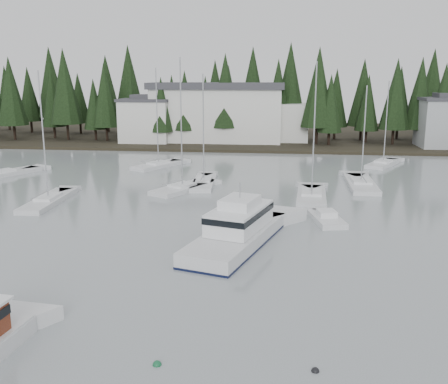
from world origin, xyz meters
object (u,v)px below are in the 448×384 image
object	(u,v)px
sailboat_3	(204,184)
runabout_1	(326,220)
harbor_inn	(228,113)
sailboat_1	(383,165)
sailboat_11	(0,176)
house_west	(146,120)
sailboat_12	(182,190)
sailboat_7	(361,185)
cabin_cruiser_center	(238,233)
sailboat_6	(159,166)
sailboat_0	(49,202)
sailboat_8	(311,197)

from	to	relation	value
sailboat_3	runabout_1	xyz separation A→B (m)	(13.05, -14.16, 0.06)
harbor_inn	runabout_1	world-z (taller)	harbor_inn
harbor_inn	runabout_1	xyz separation A→B (m)	(14.22, -52.04, -5.64)
harbor_inn	sailboat_1	size ratio (longest dim) A/B	2.38
harbor_inn	sailboat_11	size ratio (longest dim) A/B	2.26
house_west	sailboat_12	xyz separation A→B (m)	(14.32, -37.96, -4.56)
house_west	sailboat_3	bearing A→B (deg)	-64.85
sailboat_1	sailboat_3	world-z (taller)	sailboat_3
harbor_inn	sailboat_7	xyz separation A→B (m)	(19.47, -36.51, -5.72)
house_west	sailboat_3	size ratio (longest dim) A/B	0.72
runabout_1	cabin_cruiser_center	bearing A→B (deg)	121.43
sailboat_1	sailboat_6	distance (m)	32.17
sailboat_7	sailboat_11	world-z (taller)	sailboat_11
sailboat_0	runabout_1	size ratio (longest dim) A/B	2.40
sailboat_0	runabout_1	distance (m)	27.47
sailboat_11	runabout_1	size ratio (longest dim) A/B	2.32
harbor_inn	runabout_1	distance (m)	54.24
sailboat_7	sailboat_12	world-z (taller)	sailboat_12
sailboat_8	runabout_1	world-z (taller)	sailboat_8
sailboat_0	sailboat_12	size ratio (longest dim) A/B	0.90
sailboat_3	sailboat_1	bearing A→B (deg)	-59.39
sailboat_7	sailboat_8	distance (m)	9.12
sailboat_6	sailboat_12	size ratio (longest dim) A/B	0.95
sailboat_7	sailboat_11	xyz separation A→B (m)	(-45.00, 0.60, 0.01)
sailboat_1	sailboat_7	size ratio (longest dim) A/B	1.03
sailboat_12	sailboat_6	bearing A→B (deg)	51.96
harbor_inn	sailboat_6	bearing A→B (deg)	-104.60
sailboat_7	runabout_1	size ratio (longest dim) A/B	2.13
harbor_inn	sailboat_0	xyz separation A→B (m)	(-13.01, -48.44, -5.70)
sailboat_6	sailboat_11	world-z (taller)	sailboat_6
cabin_cruiser_center	sailboat_8	bearing A→B (deg)	-5.82
house_west	sailboat_0	bearing A→B (deg)	-87.43
runabout_1	sailboat_12	bearing A→B (deg)	42.27
house_west	sailboat_12	world-z (taller)	sailboat_12
sailboat_3	sailboat_11	world-z (taller)	sailboat_3
sailboat_3	runabout_1	size ratio (longest dim) A/B	2.36
harbor_inn	sailboat_12	distance (m)	41.70
house_west	sailboat_0	world-z (taller)	sailboat_0
cabin_cruiser_center	sailboat_3	xyz separation A→B (m)	(-5.85, 20.98, -0.74)
house_west	sailboat_1	size ratio (longest dim) A/B	0.77
sailboat_8	sailboat_11	bearing A→B (deg)	82.57
sailboat_3	sailboat_7	xyz separation A→B (m)	(18.30, 1.37, -0.03)
house_west	sailboat_7	size ratio (longest dim) A/B	0.79
sailboat_7	sailboat_11	distance (m)	45.01
sailboat_7	sailboat_8	size ratio (longest dim) A/B	0.83
sailboat_0	sailboat_1	bearing A→B (deg)	-57.34
sailboat_1	sailboat_8	bearing A→B (deg)	-179.38
house_west	cabin_cruiser_center	size ratio (longest dim) A/B	0.72
sailboat_3	sailboat_6	distance (m)	13.68
runabout_1	house_west	bearing A→B (deg)	18.97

